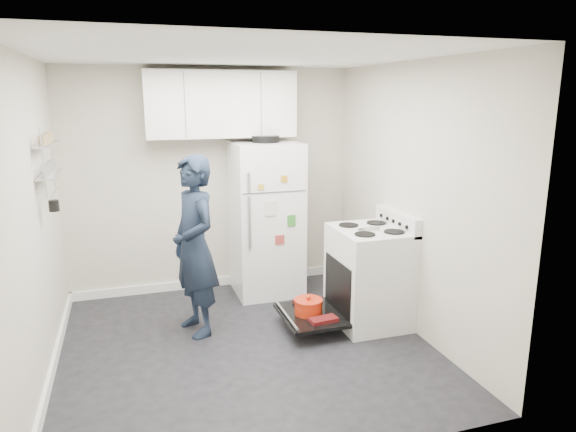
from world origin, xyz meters
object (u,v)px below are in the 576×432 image
object	(u,v)px
electric_range	(368,277)
person	(194,246)
open_oven_door	(310,311)
refrigerator	(266,218)

from	to	relation	value
electric_range	person	size ratio (longest dim) A/B	0.65
electric_range	open_oven_door	xyz separation A→B (m)	(-0.60, 0.01, -0.28)
person	refrigerator	bearing A→B (deg)	114.79
refrigerator	person	bearing A→B (deg)	-138.35
refrigerator	open_oven_door	bearing A→B (deg)	-83.35
electric_range	refrigerator	xyz separation A→B (m)	(-0.72, 1.10, 0.39)
open_oven_door	refrigerator	xyz separation A→B (m)	(-0.13, 1.09, 0.67)
electric_range	refrigerator	distance (m)	1.37
open_oven_door	person	xyz separation A→B (m)	(-1.03, 0.29, 0.66)
electric_range	person	xyz separation A→B (m)	(-1.63, 0.30, 0.37)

